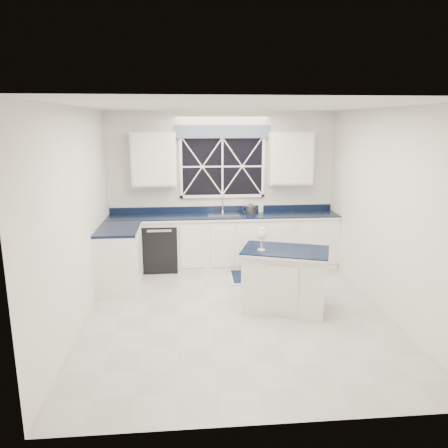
{
  "coord_description": "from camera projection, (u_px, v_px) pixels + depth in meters",
  "views": [
    {
      "loc": [
        -0.67,
        -5.43,
        2.51
      ],
      "look_at": [
        -0.14,
        0.4,
        1.14
      ],
      "focal_mm": 35.0,
      "sensor_mm": 36.0,
      "label": 1
    }
  ],
  "objects": [
    {
      "name": "island",
      "position": [
        285.0,
        279.0,
        5.94
      ],
      "size": [
        1.3,
        1.02,
        0.85
      ],
      "rotation": [
        0.0,
        0.0,
        -0.34
      ],
      "color": "white",
      "rests_on": "ground"
    },
    {
      "name": "ground",
      "position": [
        237.0,
        313.0,
        5.9
      ],
      "size": [
        4.5,
        4.5,
        0.0
      ],
      "primitive_type": "plane",
      "color": "#A7A7A3",
      "rests_on": "ground"
    },
    {
      "name": "base_cabinets",
      "position": [
        205.0,
        245.0,
        7.49
      ],
      "size": [
        3.99,
        1.6,
        0.9
      ],
      "color": "white",
      "rests_on": "ground"
    },
    {
      "name": "upper_cabinets",
      "position": [
        223.0,
        158.0,
        7.48
      ],
      "size": [
        3.1,
        0.34,
        0.9
      ],
      "color": "white",
      "rests_on": "ground"
    },
    {
      "name": "rug",
      "position": [
        267.0,
        276.0,
        7.26
      ],
      "size": [
        1.31,
        0.81,
        0.02
      ],
      "rotation": [
        0.0,
        0.0,
        -0.02
      ],
      "color": "#ACACA7",
      "rests_on": "ground"
    },
    {
      "name": "faucet",
      "position": [
        223.0,
        204.0,
        7.72
      ],
      "size": [
        0.05,
        0.2,
        0.3
      ],
      "color": "silver",
      "rests_on": "countertop"
    },
    {
      "name": "countertop",
      "position": [
        224.0,
        216.0,
        7.58
      ],
      "size": [
        3.98,
        0.64,
        0.04
      ],
      "primitive_type": "cube",
      "color": "black",
      "rests_on": "base_cabinets"
    },
    {
      "name": "soap_bottle",
      "position": [
        261.0,
        207.0,
        7.8
      ],
      "size": [
        0.1,
        0.1,
        0.17
      ],
      "primitive_type": "imported",
      "rotation": [
        0.0,
        0.0,
        -0.29
      ],
      "color": "silver",
      "rests_on": "countertop"
    },
    {
      "name": "wine_glass",
      "position": [
        262.0,
        235.0,
        5.77
      ],
      "size": [
        0.13,
        0.13,
        0.3
      ],
      "color": "white",
      "rests_on": "island"
    },
    {
      "name": "dishwasher",
      "position": [
        161.0,
        246.0,
        7.6
      ],
      "size": [
        0.6,
        0.58,
        0.82
      ],
      "primitive_type": "cube",
      "color": "black",
      "rests_on": "ground"
    },
    {
      "name": "back_wall",
      "position": [
        222.0,
        189.0,
        7.77
      ],
      "size": [
        4.0,
        0.1,
        2.7
      ],
      "primitive_type": "cube",
      "color": "silver",
      "rests_on": "ground"
    },
    {
      "name": "kettle",
      "position": [
        250.0,
        209.0,
        7.63
      ],
      "size": [
        0.27,
        0.19,
        0.19
      ],
      "rotation": [
        0.0,
        0.0,
        -0.17
      ],
      "color": "#2E2E31",
      "rests_on": "countertop"
    },
    {
      "name": "window",
      "position": [
        222.0,
        162.0,
        7.61
      ],
      "size": [
        1.65,
        0.09,
        1.26
      ],
      "color": "black",
      "rests_on": "ground"
    }
  ]
}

